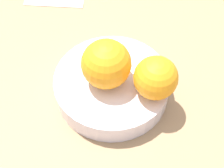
# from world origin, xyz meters

# --- Properties ---
(ground_plane) EXTENTS (1.10, 1.10, 0.02)m
(ground_plane) POSITION_xyz_m (0.00, 0.00, -0.01)
(ground_plane) COLOR #997551
(fruit_bowl) EXTENTS (0.18, 0.18, 0.04)m
(fruit_bowl) POSITION_xyz_m (0.00, 0.00, 0.02)
(fruit_bowl) COLOR silver
(fruit_bowl) RESTS_ON ground_plane
(orange_in_bowl_0) EXTENTS (0.07, 0.07, 0.07)m
(orange_in_bowl_0) POSITION_xyz_m (-0.01, -0.01, 0.07)
(orange_in_bowl_0) COLOR orange
(orange_in_bowl_0) RESTS_ON fruit_bowl
(orange_in_bowl_1) EXTENTS (0.06, 0.06, 0.06)m
(orange_in_bowl_1) POSITION_xyz_m (0.06, 0.02, 0.07)
(orange_in_bowl_1) COLOR orange
(orange_in_bowl_1) RESTS_ON fruit_bowl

